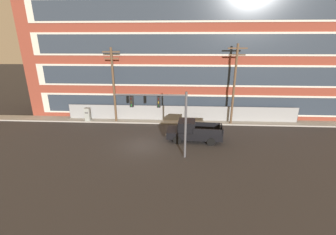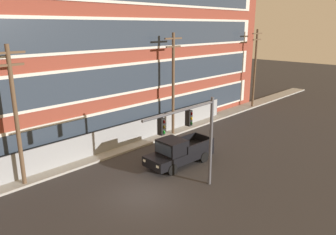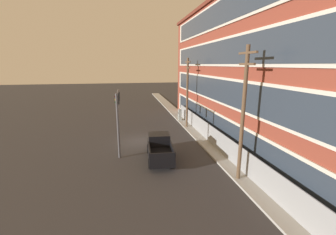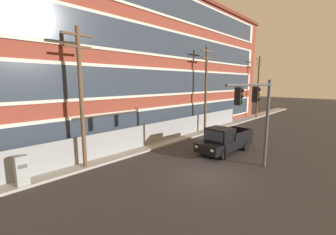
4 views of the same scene
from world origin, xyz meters
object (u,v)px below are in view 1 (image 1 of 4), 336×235
object	(u,v)px
traffic_signal_mast	(165,111)
pickup_truck_black	(193,132)
electrical_cabinet	(87,115)
utility_pole_near_corner	(113,83)
utility_pole_midblock	(234,83)

from	to	relation	value
traffic_signal_mast	pickup_truck_black	bearing A→B (deg)	53.66
traffic_signal_mast	electrical_cabinet	size ratio (longest dim) A/B	3.28
utility_pole_near_corner	electrical_cabinet	xyz separation A→B (m)	(-3.57, -0.09, -3.96)
traffic_signal_mast	pickup_truck_black	xyz separation A→B (m)	(2.57, 3.49, -3.14)
pickup_truck_black	utility_pole_midblock	size ratio (longest dim) A/B	0.60
traffic_signal_mast	utility_pole_midblock	world-z (taller)	utility_pole_midblock
electrical_cabinet	pickup_truck_black	bearing A→B (deg)	-21.01
traffic_signal_mast	utility_pole_near_corner	size ratio (longest dim) A/B	0.65
traffic_signal_mast	pickup_truck_black	world-z (taller)	traffic_signal_mast
utility_pole_midblock	traffic_signal_mast	bearing A→B (deg)	-131.13
utility_pole_near_corner	utility_pole_midblock	world-z (taller)	utility_pole_midblock
utility_pole_near_corner	utility_pole_midblock	size ratio (longest dim) A/B	0.96
pickup_truck_black	utility_pole_midblock	world-z (taller)	utility_pole_midblock
utility_pole_midblock	electrical_cabinet	world-z (taller)	utility_pole_midblock
traffic_signal_mast	pickup_truck_black	distance (m)	5.36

